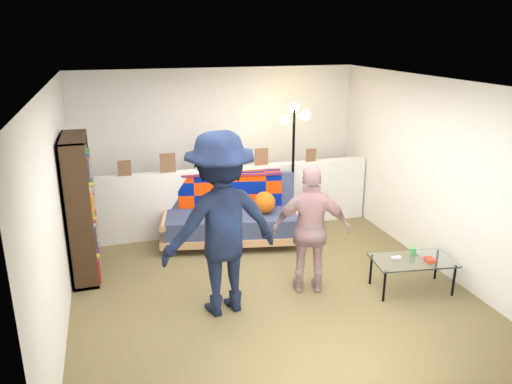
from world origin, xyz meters
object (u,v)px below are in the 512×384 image
Objects in this scene: floor_lamp at (294,141)px; person_left at (221,224)px; coffee_table at (413,261)px; person_right at (311,230)px; bookshelf at (81,213)px; futon_sofa at (232,215)px.

person_left reaches higher than floor_lamp.
coffee_table is 1.27m from person_right.
bookshelf reaches higher than person_right.
person_right is (1.08, 0.11, -0.23)m from person_left.
bookshelf is 1.95m from person_left.
coffee_table is 0.52× the size of floor_lamp.
floor_lamp is (3.04, 0.76, 0.54)m from bookshelf.
floor_lamp reaches higher than person_right.
person_right is at bearing -72.95° from futon_sofa.
futon_sofa is 2.12× the size of coffee_table.
person_left is (1.46, -1.28, 0.17)m from bookshelf.
floor_lamp is at bearing -137.51° from person_left.
coffee_table is (1.67, -2.02, -0.03)m from futon_sofa.
person_right is at bearing 175.99° from person_left.
floor_lamp is (1.02, 0.26, 0.97)m from futon_sofa.
person_left reaches higher than coffee_table.
bookshelf is 3.18m from floor_lamp.
person_right is (-0.51, -1.94, -0.60)m from floor_lamp.
coffee_table is at bearing 164.24° from person_left.
bookshelf is 1.77× the size of coffee_table.
coffee_table is at bearing -22.35° from bookshelf.
futon_sofa is at bearing -165.69° from floor_lamp.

